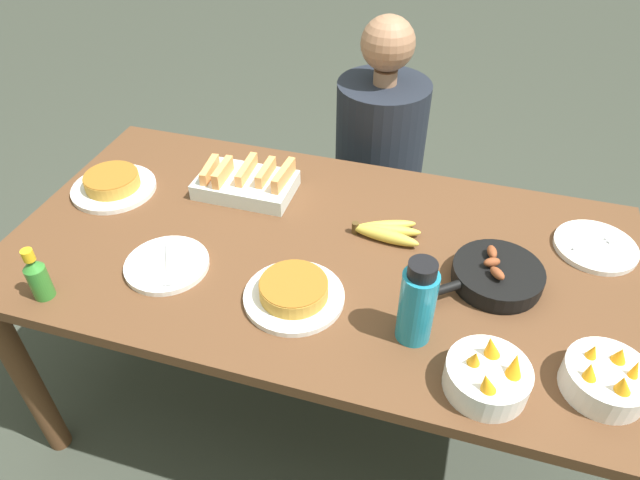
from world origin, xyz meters
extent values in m
plane|color=#383D33|center=(0.00, 0.00, 0.00)|extent=(14.00, 14.00, 0.00)
cube|color=brown|center=(0.00, 0.00, 0.74)|extent=(1.74, 0.92, 0.03)
cylinder|color=brown|center=(-0.81, -0.40, 0.36)|extent=(0.07, 0.07, 0.72)
cylinder|color=brown|center=(-0.81, 0.40, 0.36)|extent=(0.07, 0.07, 0.72)
cylinder|color=brown|center=(0.81, 0.40, 0.36)|extent=(0.07, 0.07, 0.72)
ellipsoid|color=gold|center=(0.17, 0.08, 0.78)|extent=(0.20, 0.06, 0.04)
ellipsoid|color=gold|center=(0.16, 0.11, 0.77)|extent=(0.20, 0.07, 0.03)
ellipsoid|color=gold|center=(0.15, 0.13, 0.77)|extent=(0.18, 0.10, 0.03)
cylinder|color=#4C3819|center=(0.08, 0.09, 0.78)|extent=(0.02, 0.02, 0.04)
cube|color=silver|center=(-0.30, 0.19, 0.78)|extent=(0.30, 0.18, 0.05)
cube|color=#F29E56|center=(-0.41, 0.18, 0.82)|extent=(0.03, 0.13, 0.04)
cube|color=#F29E56|center=(-0.36, 0.17, 0.83)|extent=(0.03, 0.12, 0.05)
cube|color=#F29E56|center=(-0.30, 0.21, 0.82)|extent=(0.03, 0.15, 0.04)
cube|color=#F29E56|center=(-0.24, 0.21, 0.83)|extent=(0.02, 0.13, 0.04)
cube|color=#F29E56|center=(-0.18, 0.21, 0.83)|extent=(0.03, 0.14, 0.05)
cylinder|color=black|center=(0.48, 0.00, 0.76)|extent=(0.23, 0.23, 0.01)
cylinder|color=black|center=(0.48, 0.00, 0.79)|extent=(0.23, 0.23, 0.04)
cylinder|color=black|center=(0.34, -0.11, 0.79)|extent=(0.11, 0.09, 0.02)
ellipsoid|color=brown|center=(0.46, 0.00, 0.82)|extent=(0.05, 0.05, 0.03)
ellipsoid|color=brown|center=(0.47, -0.04, 0.83)|extent=(0.05, 0.05, 0.03)
ellipsoid|color=brown|center=(0.45, 0.04, 0.83)|extent=(0.04, 0.05, 0.03)
cylinder|color=white|center=(-0.01, -0.21, 0.77)|extent=(0.25, 0.25, 0.02)
cylinder|color=gold|center=(-0.01, -0.21, 0.79)|extent=(0.17, 0.17, 0.04)
cylinder|color=#9B601E|center=(-0.01, -0.21, 0.81)|extent=(0.17, 0.17, 0.00)
cylinder|color=white|center=(-0.70, 0.08, 0.77)|extent=(0.26, 0.26, 0.02)
cylinder|color=gold|center=(-0.70, 0.08, 0.79)|extent=(0.17, 0.17, 0.04)
cylinder|color=#9B601E|center=(-0.70, 0.08, 0.81)|extent=(0.16, 0.16, 0.00)
cylinder|color=white|center=(-0.37, -0.19, 0.77)|extent=(0.22, 0.22, 0.02)
cylinder|color=#B2B2B7|center=(-0.38, -0.17, 0.78)|extent=(0.07, 0.12, 0.01)
cube|color=#B2B2B7|center=(-0.34, -0.25, 0.78)|extent=(0.04, 0.06, 0.00)
cylinder|color=white|center=(0.73, 0.22, 0.77)|extent=(0.22, 0.22, 0.02)
cylinder|color=#B2B2B7|center=(0.71, 0.21, 0.78)|extent=(0.10, 0.07, 0.01)
cube|color=#B2B2B7|center=(0.78, 0.25, 0.78)|extent=(0.05, 0.04, 0.00)
cylinder|color=white|center=(0.72, -0.27, 0.79)|extent=(0.18, 0.18, 0.06)
cone|color=orange|center=(0.76, -0.27, 0.84)|extent=(0.02, 0.03, 0.05)
cone|color=orange|center=(0.73, -0.23, 0.84)|extent=(0.05, 0.05, 0.04)
cone|color=orange|center=(0.68, -0.24, 0.84)|extent=(0.04, 0.04, 0.04)
cone|color=orange|center=(0.67, -0.30, 0.84)|extent=(0.05, 0.05, 0.05)
cone|color=orange|center=(0.73, -0.32, 0.84)|extent=(0.05, 0.05, 0.06)
cylinder|color=white|center=(0.47, -0.34, 0.79)|extent=(0.18, 0.18, 0.07)
cone|color=orange|center=(0.52, -0.33, 0.84)|extent=(0.04, 0.05, 0.06)
cone|color=orange|center=(0.47, -0.30, 0.85)|extent=(0.05, 0.04, 0.07)
cone|color=orange|center=(0.44, -0.34, 0.84)|extent=(0.03, 0.04, 0.06)
cone|color=orange|center=(0.47, -0.39, 0.84)|extent=(0.05, 0.04, 0.06)
cylinder|color=teal|center=(0.30, -0.23, 0.85)|extent=(0.08, 0.08, 0.19)
cylinder|color=black|center=(0.30, -0.23, 0.97)|extent=(0.07, 0.07, 0.03)
cylinder|color=#337F2D|center=(-0.62, -0.37, 0.80)|extent=(0.05, 0.05, 0.09)
cone|color=#337F2D|center=(-0.62, -0.37, 0.86)|extent=(0.05, 0.05, 0.03)
cylinder|color=gold|center=(-0.62, -0.37, 0.89)|extent=(0.03, 0.03, 0.03)
cube|color=black|center=(0.02, 0.72, 0.21)|extent=(0.37, 0.37, 0.42)
cylinder|color=#1E232D|center=(0.02, 0.72, 0.67)|extent=(0.34, 0.34, 0.51)
cylinder|color=#9E7051|center=(0.02, 0.72, 0.95)|extent=(0.08, 0.08, 0.05)
sphere|color=#9E7051|center=(0.02, 0.72, 1.07)|extent=(0.19, 0.19, 0.19)
camera|label=1|loc=(0.34, -1.14, 1.80)|focal=32.00mm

